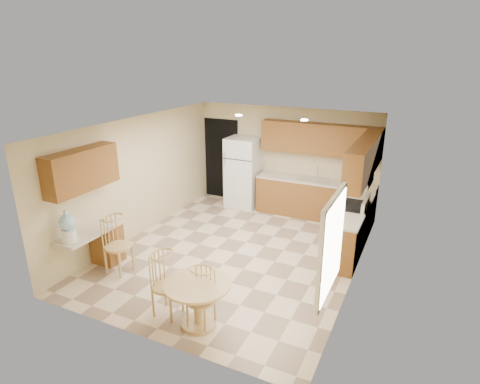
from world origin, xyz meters
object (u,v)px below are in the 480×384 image
at_px(stove, 349,226).
at_px(dining_table, 198,298).
at_px(chair_table_a, 163,282).
at_px(chair_desk, 113,242).
at_px(refrigerator, 243,172).
at_px(chair_table_b, 198,297).
at_px(water_crock, 68,228).

bearing_deg(stove, dining_table, -112.92).
bearing_deg(chair_table_a, stove, 149.57).
distance_m(chair_table_a, chair_desk, 1.63).
xyz_separation_m(refrigerator, chair_table_b, (1.50, -4.69, -0.33)).
xyz_separation_m(refrigerator, water_crock, (-1.05, -4.52, 0.14)).
bearing_deg(chair_table_b, water_crock, -3.62).
distance_m(chair_table_b, water_crock, 2.59).
xyz_separation_m(chair_table_a, chair_desk, (-1.50, 0.64, 0.03)).
bearing_deg(chair_table_a, chair_desk, -113.60).
height_order(refrigerator, stove, refrigerator).
bearing_deg(chair_desk, water_crock, -39.43).
bearing_deg(chair_desk, dining_table, 76.58).
distance_m(stove, water_crock, 5.16).
relative_size(chair_table_a, chair_table_b, 1.11).
distance_m(dining_table, water_crock, 2.56).
relative_size(dining_table, chair_table_b, 1.06).
bearing_deg(refrigerator, chair_desk, -98.49).
bearing_deg(water_crock, refrigerator, 76.92).
distance_m(chair_table_b, chair_desk, 2.20).
height_order(chair_desk, water_crock, water_crock).
bearing_deg(chair_desk, chair_table_a, 69.35).
bearing_deg(chair_table_b, chair_desk, -17.57).
height_order(stove, chair_table_b, stove).
bearing_deg(chair_table_b, refrigerator, -72.20).
height_order(chair_table_b, water_crock, water_crock).
distance_m(stove, dining_table, 3.67).
relative_size(stove, chair_table_a, 1.10).
xyz_separation_m(dining_table, chair_table_b, (0.05, -0.09, 0.09)).
bearing_deg(water_crock, stove, 40.06).
relative_size(stove, chair_table_b, 1.22).
height_order(stove, chair_desk, stove).
height_order(chair_table_a, chair_desk, chair_desk).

